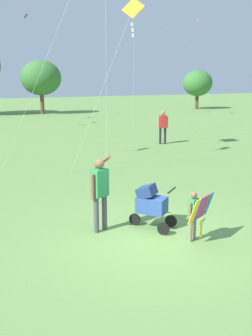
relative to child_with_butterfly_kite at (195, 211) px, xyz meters
name	(u,v)px	position (x,y,z in m)	size (l,w,h in m)	color
ground_plane	(153,238)	(-0.71, 0.49, -0.66)	(120.00, 120.00, 0.00)	#668E47
child_with_butterfly_kite	(195,211)	(0.00, 0.00, 0.00)	(0.78, 0.54, 1.07)	#7F705B
person_adult_flyer	(100,188)	(-1.60, 1.35, 0.34)	(0.54, 0.63, 1.73)	#4C4C51
stroller	(151,203)	(-0.49, 1.02, -0.05)	(0.93, 1.02, 1.03)	black
kite_green_novelty	(133,13)	(2.87, 9.04, 5.30)	(1.40, 2.81, 6.61)	#F4A319
person_red_shirt	(163,124)	(5.48, 10.91, 0.36)	(0.55, 0.28, 1.72)	#232328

